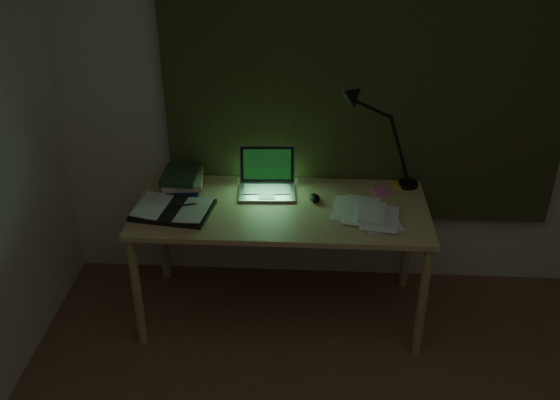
# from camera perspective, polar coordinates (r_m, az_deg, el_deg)

# --- Properties ---
(wall_back) EXTENTS (3.50, 0.00, 2.50)m
(wall_back) POSITION_cam_1_polar(r_m,az_deg,el_deg) (3.48, 7.84, 10.41)
(wall_back) COLOR silver
(wall_back) RESTS_ON ground
(curtain) EXTENTS (2.20, 0.06, 2.00)m
(curtain) POSITION_cam_1_polar(r_m,az_deg,el_deg) (3.38, 8.12, 13.40)
(curtain) COLOR #2C3118
(curtain) RESTS_ON wall_back
(desk) EXTENTS (1.56, 0.68, 0.71)m
(desk) POSITION_cam_1_polar(r_m,az_deg,el_deg) (3.50, 0.11, -5.67)
(desk) COLOR tan
(desk) RESTS_ON floor
(laptop) EXTENTS (0.33, 0.36, 0.22)m
(laptop) POSITION_cam_1_polar(r_m,az_deg,el_deg) (3.38, -1.23, 2.25)
(laptop) COLOR #B8B8BD
(laptop) RESTS_ON desk
(open_textbook) EXTENTS (0.43, 0.34, 0.03)m
(open_textbook) POSITION_cam_1_polar(r_m,az_deg,el_deg) (3.30, -9.76, -0.85)
(open_textbook) COLOR silver
(open_textbook) RESTS_ON desk
(book_stack) EXTENTS (0.23, 0.27, 0.10)m
(book_stack) POSITION_cam_1_polar(r_m,az_deg,el_deg) (3.52, -8.92, 1.93)
(book_stack) COLOR silver
(book_stack) RESTS_ON desk
(loose_papers) EXTENTS (0.39, 0.40, 0.02)m
(loose_papers) POSITION_cam_1_polar(r_m,az_deg,el_deg) (3.27, 7.53, -1.09)
(loose_papers) COLOR silver
(loose_papers) RESTS_ON desk
(mouse) EXTENTS (0.07, 0.09, 0.03)m
(mouse) POSITION_cam_1_polar(r_m,az_deg,el_deg) (3.36, 3.19, 0.19)
(mouse) COLOR black
(mouse) RESTS_ON desk
(sticky_yellow) EXTENTS (0.08, 0.08, 0.02)m
(sticky_yellow) POSITION_cam_1_polar(r_m,az_deg,el_deg) (3.57, 10.77, 1.40)
(sticky_yellow) COLOR gold
(sticky_yellow) RESTS_ON desk
(sticky_pink) EXTENTS (0.10, 0.10, 0.02)m
(sticky_pink) POSITION_cam_1_polar(r_m,az_deg,el_deg) (3.49, 9.07, 0.82)
(sticky_pink) COLOR pink
(sticky_pink) RESTS_ON desk
(desk_lamp) EXTENTS (0.43, 0.35, 0.60)m
(desk_lamp) POSITION_cam_1_polar(r_m,az_deg,el_deg) (3.46, 12.11, 5.61)
(desk_lamp) COLOR black
(desk_lamp) RESTS_ON desk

